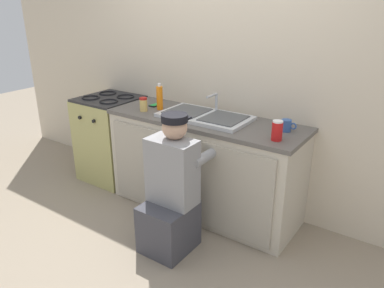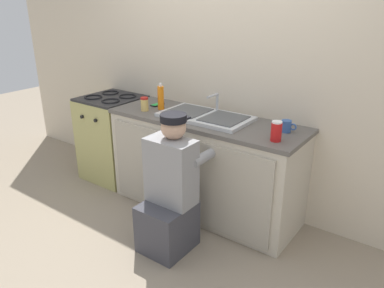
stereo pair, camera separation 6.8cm
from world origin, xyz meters
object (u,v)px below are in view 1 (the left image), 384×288
at_px(stove_range, 112,138).
at_px(soap_bottle_orange, 160,98).
at_px(coffee_mug, 287,125).
at_px(sink_double_basin, 205,116).
at_px(condiment_jar, 143,104).
at_px(cell_phone, 156,105).
at_px(plumber_person, 171,196).
at_px(soda_cup_red, 277,131).

bearing_deg(stove_range, soap_bottle_orange, -1.05).
bearing_deg(coffee_mug, sink_double_basin, -174.09).
relative_size(condiment_jar, cell_phone, 0.91).
bearing_deg(plumber_person, stove_range, 154.03).
bearing_deg(plumber_person, cell_phone, 135.59).
bearing_deg(condiment_jar, soda_cup_red, -0.65).
distance_m(soap_bottle_orange, coffee_mug, 1.22).
distance_m(sink_double_basin, soda_cup_red, 0.75).
distance_m(stove_range, soap_bottle_orange, 0.90).
bearing_deg(condiment_jar, stove_range, 167.20).
relative_size(soda_cup_red, cell_phone, 1.09).
relative_size(soap_bottle_orange, coffee_mug, 1.98).
bearing_deg(cell_phone, sink_double_basin, -6.45).
height_order(sink_double_basin, cell_phone, sink_double_basin).
bearing_deg(soap_bottle_orange, coffee_mug, 4.21).
xyz_separation_m(sink_double_basin, cell_phone, (-0.62, 0.07, -0.01)).
distance_m(soap_bottle_orange, cell_phone, 0.18).
distance_m(sink_double_basin, coffee_mug, 0.72).
height_order(soap_bottle_orange, soda_cup_red, soap_bottle_orange).
distance_m(sink_double_basin, condiment_jar, 0.61).
height_order(sink_double_basin, soda_cup_red, sink_double_basin).
bearing_deg(soda_cup_red, soap_bottle_orange, 173.40).
relative_size(stove_range, soda_cup_red, 6.10).
relative_size(sink_double_basin, plumber_person, 0.72).
xyz_separation_m(soap_bottle_orange, soda_cup_red, (1.23, -0.14, -0.04)).
xyz_separation_m(stove_range, soap_bottle_orange, (0.71, -0.01, 0.56)).
bearing_deg(condiment_jar, plumber_person, -35.66).
distance_m(cell_phone, coffee_mug, 1.34).
xyz_separation_m(stove_range, cell_phone, (0.59, 0.07, 0.45)).
xyz_separation_m(soda_cup_red, coffee_mug, (-0.02, 0.23, -0.03)).
relative_size(sink_double_basin, condiment_jar, 6.25).
xyz_separation_m(stove_range, condiment_jar, (0.62, -0.14, 0.51)).
bearing_deg(cell_phone, plumber_person, -44.41).
bearing_deg(plumber_person, sink_double_basin, 99.53).
bearing_deg(soda_cup_red, plumber_person, -142.13).
bearing_deg(sink_double_basin, stove_range, -179.90).
distance_m(stove_range, condiment_jar, 0.81).
xyz_separation_m(stove_range, plumber_person, (1.32, -0.64, 0.00)).
distance_m(sink_double_basin, stove_range, 1.30).
bearing_deg(soap_bottle_orange, soda_cup_red, -6.60).
bearing_deg(plumber_person, soap_bottle_orange, 133.98).
relative_size(sink_double_basin, stove_range, 0.86).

